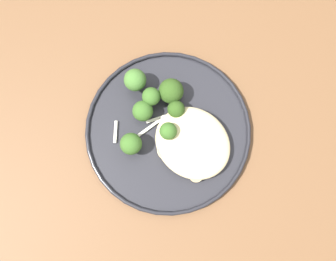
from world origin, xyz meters
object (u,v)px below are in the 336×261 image
Objects in this scene: seared_scallop_center_golden at (198,159)px; broccoli_floret_small_sprig at (131,144)px; broccoli_floret_left_leaning at (143,111)px; broccoli_floret_right_tilted at (176,109)px; dinner_plate at (168,132)px; seared_scallop_right_edge at (167,150)px; broccoli_floret_front_edge at (151,97)px; broccoli_floret_rear_charred at (171,91)px; broccoli_floret_near_rim at (168,132)px; seared_scallop_half_hidden at (196,175)px; seared_scallop_large_seared at (210,150)px; seared_scallop_tiny_bay at (181,139)px; broccoli_floret_center_pile at (135,80)px.

broccoli_floret_small_sprig reaches higher than seared_scallop_center_golden.
broccoli_floret_left_leaning reaches higher than broccoli_floret_right_tilted.
seared_scallop_right_edge reaches higher than dinner_plate.
broccoli_floret_front_edge is 0.04m from broccoli_floret_rear_charred.
seared_scallop_half_hidden is at bearing 165.39° from broccoli_floret_near_rim.
broccoli_floret_near_rim reaches higher than broccoli_floret_right_tilted.
broccoli_floret_rear_charred reaches higher than seared_scallop_large_seared.
dinner_plate is at bearing -173.04° from broccoli_floret_left_leaning.
seared_scallop_half_hidden is (-0.06, 0.03, 0.00)m from seared_scallop_tiny_bay.
seared_scallop_half_hidden is at bearing 148.84° from broccoli_floret_right_tilted.
broccoli_floret_center_pile is at bearing 6.90° from broccoli_floret_right_tilted.
seared_scallop_right_edge is 0.68× the size of broccoli_floret_left_leaning.
seared_scallop_right_edge is 0.04m from broccoli_floret_near_rim.
seared_scallop_half_hidden is 0.12m from broccoli_floret_right_tilted.
seared_scallop_tiny_bay is at bearing -9.08° from seared_scallop_center_golden.
seared_scallop_tiny_bay is 0.56× the size of broccoli_floret_rear_charred.
seared_scallop_half_hidden is at bearing 164.84° from broccoli_floret_center_pile.
broccoli_floret_left_leaning is 0.06m from broccoli_floret_right_tilted.
broccoli_floret_left_leaning is (0.13, 0.03, 0.02)m from seared_scallop_large_seared.
broccoli_floret_center_pile is (0.08, 0.01, 0.01)m from broccoli_floret_right_tilted.
broccoli_floret_right_tilted is (-0.04, -0.01, -0.01)m from broccoli_floret_front_edge.
broccoli_floret_small_sprig reaches higher than seared_scallop_right_edge.
broccoli_floret_small_sprig is 0.11m from broccoli_floret_rear_charred.
seared_scallop_tiny_bay is 0.03m from seared_scallop_right_edge.
broccoli_floret_center_pile reaches higher than seared_scallop_large_seared.
broccoli_floret_near_rim reaches higher than seared_scallop_large_seared.
seared_scallop_center_golden is 0.59× the size of broccoli_floret_small_sprig.
dinner_plate is 0.03m from seared_scallop_tiny_bay.
broccoli_floret_right_tilted reaches higher than dinner_plate.
dinner_plate is at bearing 109.86° from broccoli_floret_right_tilted.
seared_scallop_tiny_bay is at bearing -131.24° from broccoli_floret_small_sprig.
broccoli_floret_small_sprig is (0.12, 0.04, 0.02)m from seared_scallop_half_hidden.
broccoli_floret_front_edge is at bearing -79.22° from broccoli_floret_left_leaning.
seared_scallop_large_seared is (-0.06, -0.05, -0.00)m from seared_scallop_right_edge.
broccoli_floret_left_leaning is at bearing 100.78° from broccoli_floret_front_edge.
broccoli_floret_small_sprig is at bearing 128.69° from broccoli_floret_center_pile.
seared_scallop_right_edge is at bearing -146.06° from broccoli_floret_small_sprig.
broccoli_floret_near_rim is at bearing 0.44° from seared_scallop_center_golden.
broccoli_floret_rear_charred is at bearing -14.51° from seared_scallop_large_seared.
broccoli_floret_center_pile is (0.04, -0.00, 0.00)m from broccoli_floret_front_edge.
seared_scallop_center_golden is 0.13m from broccoli_floret_rear_charred.
seared_scallop_tiny_bay is at bearing -172.92° from broccoli_floret_left_leaning.
seared_scallop_tiny_bay is 0.09m from broccoli_floret_small_sprig.
seared_scallop_half_hidden is at bearing 172.09° from broccoli_floret_left_leaning.
broccoli_floret_left_leaning is at bearing 1.31° from seared_scallop_center_golden.
broccoli_floret_front_edge is at bearing 16.72° from broccoli_floret_right_tilted.
dinner_plate is at bearing -115.51° from broccoli_floret_small_sprig.
broccoli_floret_right_tilted is at bearing -24.43° from seared_scallop_center_golden.
seared_scallop_tiny_bay is 0.61× the size of broccoli_floret_left_leaning.
broccoli_floret_near_rim reaches higher than broccoli_floret_small_sprig.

